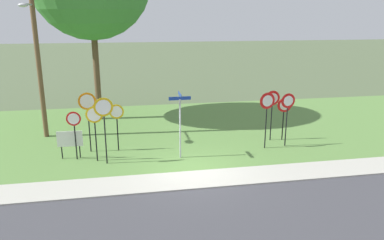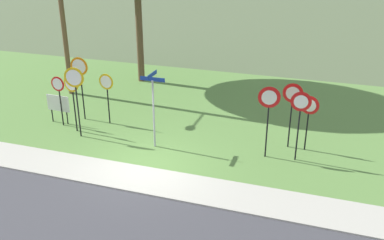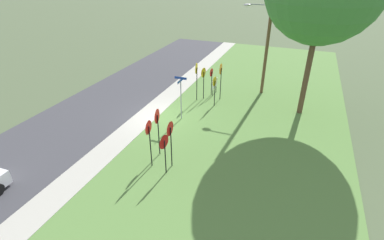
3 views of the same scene
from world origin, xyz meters
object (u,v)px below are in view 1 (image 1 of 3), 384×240
stop_sign_near_right (95,122)px  yield_sign_near_left (267,107)px  stop_sign_near_left (104,116)px  stop_sign_far_center (74,126)px  utility_pole (35,41)px  yield_sign_far_right (288,107)px  street_name_post (180,120)px  yield_sign_near_right (272,103)px  notice_board (70,140)px  stop_sign_far_right (88,109)px  stop_sign_far_left (117,118)px  yield_sign_far_left (284,109)px

stop_sign_near_right → yield_sign_near_left: size_ratio=0.90×
stop_sign_near_left → stop_sign_far_center: (-1.32, 0.74, -0.58)m
yield_sign_near_left → stop_sign_near_left: bearing=176.3°
yield_sign_near_left → utility_pole: 11.62m
yield_sign_far_right → street_name_post: street_name_post is taller
stop_sign_near_left → yield_sign_far_right: 8.47m
yield_sign_near_left → yield_sign_near_right: yield_sign_near_left is taller
stop_sign_far_center → utility_pole: (-1.95, 3.52, 3.39)m
street_name_post → notice_board: bearing=170.1°
stop_sign_far_right → utility_pole: bearing=130.4°
stop_sign_near_left → stop_sign_far_left: bearing=63.9°
utility_pole → street_name_post: bearing=-32.6°
stop_sign_far_right → utility_pole: (-2.48, 2.65, 2.87)m
stop_sign_near_left → stop_sign_far_left: size_ratio=1.30×
yield_sign_near_right → yield_sign_far_left: yield_sign_near_right is taller
yield_sign_far_right → utility_pole: (-11.71, 3.55, 2.99)m
yield_sign_near_left → yield_sign_far_right: bearing=-3.2°
yield_sign_near_left → yield_sign_far_left: (1.33, 1.03, -0.44)m
yield_sign_far_left → utility_pole: bearing=177.5°
yield_sign_near_left → stop_sign_far_right: bearing=164.6°
yield_sign_far_right → street_name_post: bearing=-177.8°
yield_sign_near_left → yield_sign_far_left: yield_sign_near_left is taller
yield_sign_near_right → yield_sign_far_right: size_ratio=0.98×
stop_sign_near_right → yield_sign_far_left: 9.21m
stop_sign_near_left → utility_pole: 6.06m
yield_sign_far_right → yield_sign_near_right: bearing=107.1°
stop_sign_near_left → stop_sign_far_left: stop_sign_near_left is taller
yield_sign_near_left → stop_sign_far_center: bearing=170.8°
stop_sign_near_left → yield_sign_near_right: 8.24m
yield_sign_far_right → utility_pole: 12.60m
stop_sign_near_right → notice_board: size_ratio=1.96×
yield_sign_far_left → notice_board: yield_sign_far_left is taller
utility_pole → stop_sign_far_right: bearing=-46.9°
stop_sign_far_center → street_name_post: 4.56m
utility_pole → yield_sign_near_left: bearing=-18.9°
stop_sign_near_right → yield_sign_near_left: (7.79, 0.22, 0.26)m
stop_sign_far_right → yield_sign_near_left: (8.16, -1.00, -0.03)m
stop_sign_far_left → utility_pole: size_ratio=0.24×
stop_sign_far_center → yield_sign_far_right: bearing=2.5°
yield_sign_far_left → stop_sign_far_center: bearing=-165.0°
yield_sign_far_left → notice_board: size_ratio=1.73×
stop_sign_near_left → stop_sign_near_right: stop_sign_near_left is taller
stop_sign_near_left → stop_sign_far_left: 1.70m
stop_sign_far_left → yield_sign_near_right: 7.60m
stop_sign_far_center → utility_pole: size_ratio=0.24×
stop_sign_far_right → street_name_post: size_ratio=0.95×
stop_sign_near_right → notice_board: (-1.16, 0.55, -0.94)m
stop_sign_near_right → yield_sign_far_left: size_ratio=1.13×
stop_sign_near_right → utility_pole: (-2.85, 3.87, 3.16)m
street_name_post → utility_pole: (-6.47, 4.13, 3.18)m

